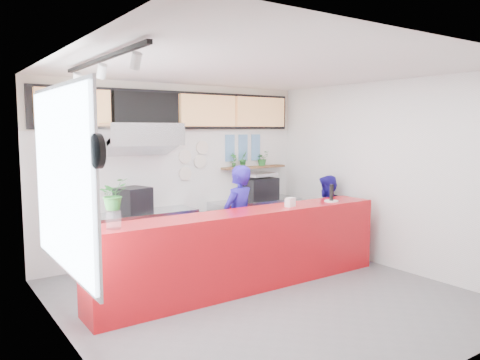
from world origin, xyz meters
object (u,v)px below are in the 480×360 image
service_counter (246,250)px  staff_center (238,220)px  staff_right (326,215)px  espresso_machine (259,189)px  panini_oven (133,200)px  pepper_mill (332,193)px

service_counter → staff_center: staff_center is taller
service_counter → staff_right: bearing=15.8°
espresso_machine → staff_right: bearing=-66.2°
service_counter → staff_center: bearing=65.5°
panini_oven → staff_center: bearing=-61.2°
panini_oven → staff_center: size_ratio=0.27×
espresso_machine → staff_right: staff_right is taller
panini_oven → staff_right: staff_right is taller
espresso_machine → staff_center: size_ratio=0.38×
espresso_machine → panini_oven: bearing=176.8°
service_counter → panini_oven: bearing=117.3°
panini_oven → staff_center: 1.72m
staff_center → service_counter: bearing=47.1°
service_counter → staff_right: (2.18, 0.62, 0.16)m
service_counter → panini_oven: size_ratio=9.91×
panini_oven → espresso_machine: bearing=-16.1°
service_counter → staff_center: size_ratio=2.67×
staff_right → staff_center: bearing=-33.7°
service_counter → staff_center: 0.72m
staff_center → staff_right: bearing=162.1°
panini_oven → pepper_mill: pepper_mill is taller
panini_oven → espresso_machine: 2.50m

